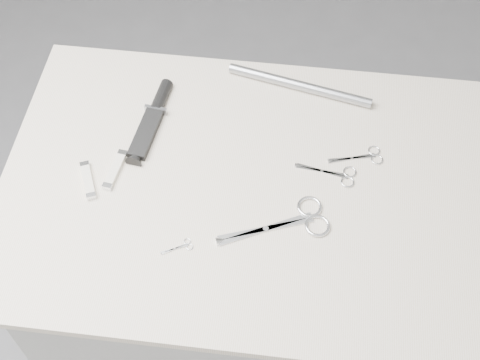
# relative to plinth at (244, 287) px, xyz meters

# --- Properties ---
(ground) EXTENTS (4.00, 4.00, 0.01)m
(ground) POSITION_rel_plinth_xyz_m (0.00, 0.00, -0.46)
(ground) COLOR gray
(ground) RESTS_ON ground
(plinth) EXTENTS (0.90, 0.60, 0.90)m
(plinth) POSITION_rel_plinth_xyz_m (0.00, 0.00, 0.00)
(plinth) COLOR #B4B4B2
(plinth) RESTS_ON ground
(display_board) EXTENTS (1.00, 0.70, 0.02)m
(display_board) POSITION_rel_plinth_xyz_m (0.00, 0.00, 0.46)
(display_board) COLOR beige
(display_board) RESTS_ON plinth
(large_shears) EXTENTS (0.22, 0.14, 0.01)m
(large_shears) POSITION_rel_plinth_xyz_m (0.11, -0.07, 0.47)
(large_shears) COLOR silver
(large_shears) RESTS_ON display_board
(embroidery_scissors_a) EXTENTS (0.13, 0.05, 0.00)m
(embroidery_scissors_a) POSITION_rel_plinth_xyz_m (0.19, 0.05, 0.47)
(embroidery_scissors_a) COLOR silver
(embroidery_scissors_a) RESTS_ON display_board
(embroidery_scissors_b) EXTENTS (0.12, 0.06, 0.00)m
(embroidery_scissors_b) POSITION_rel_plinth_xyz_m (0.24, 0.10, 0.47)
(embroidery_scissors_b) COLOR silver
(embroidery_scissors_b) RESTS_ON display_board
(tiny_scissors) EXTENTS (0.06, 0.04, 0.00)m
(tiny_scissors) POSITION_rel_plinth_xyz_m (-0.10, -0.16, 0.47)
(tiny_scissors) COLOR silver
(tiny_scissors) RESTS_ON display_board
(sheathed_knife) EXTENTS (0.06, 0.22, 0.03)m
(sheathed_knife) POSITION_rel_plinth_xyz_m (-0.22, 0.15, 0.48)
(sheathed_knife) COLOR black
(sheathed_knife) RESTS_ON display_board
(pocket_knife_a) EXTENTS (0.03, 0.10, 0.01)m
(pocket_knife_a) POSITION_rel_plinth_xyz_m (-0.27, 0.00, 0.48)
(pocket_knife_a) COLOR #EDE5CF
(pocket_knife_a) RESTS_ON display_board
(pocket_knife_b) EXTENTS (0.06, 0.09, 0.01)m
(pocket_knife_b) POSITION_rel_plinth_xyz_m (-0.32, -0.03, 0.48)
(pocket_knife_b) COLOR #EDE5CF
(pocket_knife_b) RESTS_ON display_board
(metal_rail) EXTENTS (0.33, 0.09, 0.02)m
(metal_rail) POSITION_rel_plinth_xyz_m (0.09, 0.28, 0.48)
(metal_rail) COLOR #9A9CA2
(metal_rail) RESTS_ON display_board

